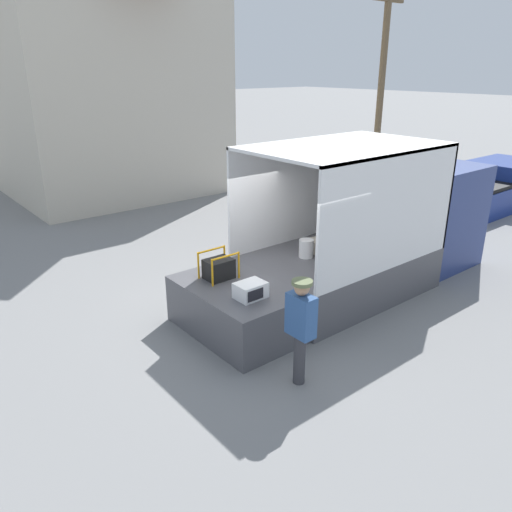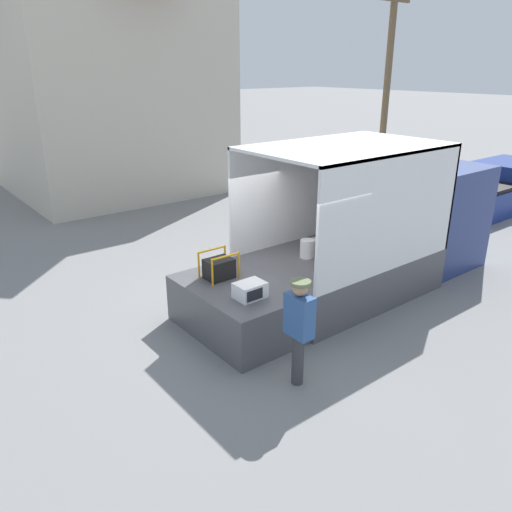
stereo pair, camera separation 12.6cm
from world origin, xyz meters
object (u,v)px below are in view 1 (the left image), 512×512
object	(u,v)px
box_truck	(385,233)
microwave	(251,290)
portable_generator	(220,268)
worker_person	(301,322)
pickup_truck_blue	(494,188)
utility_pole	(382,81)

from	to	relation	value
box_truck	microwave	world-z (taller)	box_truck
microwave	box_truck	bearing A→B (deg)	7.14
portable_generator	worker_person	distance (m)	2.34
microwave	portable_generator	xyz separation A→B (m)	(0.08, 1.00, 0.06)
pickup_truck_blue	utility_pole	xyz separation A→B (m)	(0.97, 5.83, 3.30)
worker_person	microwave	bearing A→B (deg)	84.73
box_truck	portable_generator	xyz separation A→B (m)	(-4.23, 0.46, 0.09)
box_truck	microwave	bearing A→B (deg)	-172.86
worker_person	utility_pole	world-z (taller)	utility_pole
pickup_truck_blue	utility_pole	distance (m)	6.77
microwave	pickup_truck_blue	bearing A→B (deg)	9.03
pickup_truck_blue	portable_generator	bearing A→B (deg)	-175.59
portable_generator	worker_person	bearing A→B (deg)	-95.06
portable_generator	utility_pole	distance (m)	15.01
utility_pole	worker_person	bearing A→B (deg)	-145.63
box_truck	utility_pole	size ratio (longest dim) A/B	0.78
worker_person	pickup_truck_blue	bearing A→B (deg)	14.82
box_truck	worker_person	distance (m)	4.81
microwave	pickup_truck_blue	size ratio (longest dim) A/B	0.09
worker_person	box_truck	bearing A→B (deg)	22.79
portable_generator	pickup_truck_blue	xyz separation A→B (m)	(12.12, 0.93, -0.47)
pickup_truck_blue	utility_pole	world-z (taller)	utility_pole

